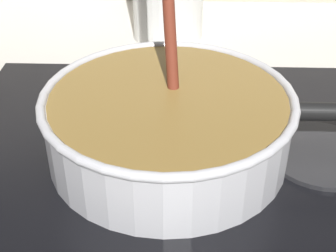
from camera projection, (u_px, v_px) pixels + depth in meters
hob_plate at (168, 156)px, 0.61m from camera, size 0.56×0.48×0.01m
burner_ring at (168, 150)px, 0.61m from camera, size 0.18×0.18×0.01m
spare_burner at (321, 154)px, 0.60m from camera, size 0.14×0.14×0.01m
cooking_pan at (169, 122)px, 0.58m from camera, size 0.45×0.30×0.33m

